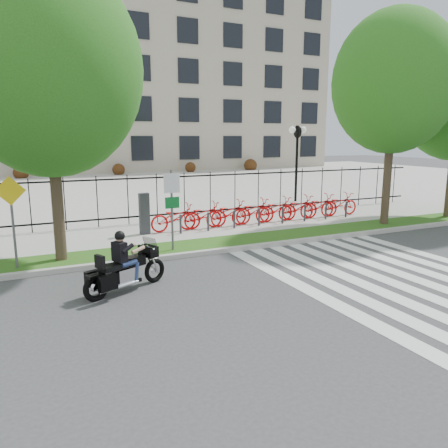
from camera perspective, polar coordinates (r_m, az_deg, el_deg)
name	(u,v)px	position (r m, az deg, el deg)	size (l,w,h in m)	color
ground	(228,306)	(9.71, 0.54, -10.68)	(120.00, 120.00, 0.00)	#38383A
curb	(169,257)	(13.30, -7.22, -4.30)	(60.00, 0.20, 0.15)	#ABA8A1
grass_verge	(160,250)	(14.08, -8.30, -3.44)	(60.00, 1.50, 0.15)	#214D13
sidewalk	(140,235)	(16.43, -10.88, -1.40)	(60.00, 3.50, 0.15)	#9B9A91
plaza	(78,187)	(33.52, -18.52, 4.62)	(80.00, 34.00, 0.10)	#9B9A91
crosswalk_stripes	(392,276)	(12.47, 21.05, -6.39)	(5.70, 8.00, 0.01)	silver
iron_fence	(128,200)	(17.91, -12.43, 3.09)	(30.00, 0.06, 2.00)	black
office_building	(48,77)	(53.53, -22.00, 17.35)	(60.00, 21.90, 20.15)	#AA9D89
lamp_post_right	(297,145)	(24.46, 9.54, 10.18)	(1.06, 0.70, 4.25)	black
street_tree_1	(47,68)	(13.20, -22.09, 18.32)	(5.07, 5.07, 8.20)	#36271D
street_tree_2	(394,82)	(18.84, 21.34, 16.84)	(4.76, 4.76, 8.28)	#36271D
bike_share_station	(263,210)	(18.01, 5.17, 1.79)	(10.05, 0.88, 1.50)	#2D2D33
sign_pole_regulatory	(172,200)	(13.50, -6.82, 3.17)	(0.50, 0.09, 2.50)	#59595B
sign_pole_warning	(12,210)	(12.82, -25.98, 1.68)	(0.78, 0.09, 2.49)	#59595B
motorcycle_rider	(126,267)	(10.68, -12.70, -5.48)	(2.19, 1.24, 1.81)	black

